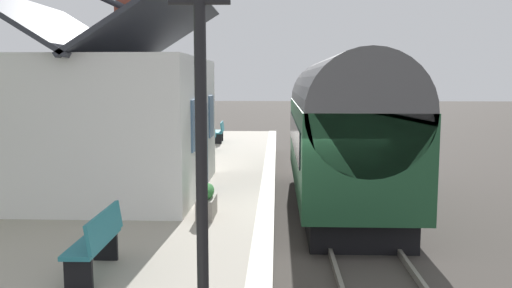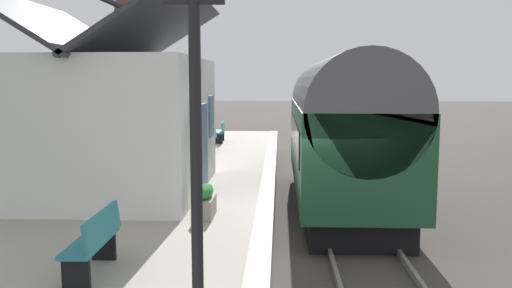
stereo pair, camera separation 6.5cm
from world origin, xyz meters
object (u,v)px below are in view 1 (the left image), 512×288
at_px(train, 342,131).
at_px(lamp_post_platform, 200,78).
at_px(bench_by_lamp, 210,139).
at_px(planter_bench_right, 161,144).
at_px(bench_platform_end, 97,240).
at_px(station_building, 112,120).
at_px(planter_under_sign, 207,201).
at_px(bench_mid_platform, 220,131).
at_px(planter_by_door, 165,140).

distance_m(train, lamp_post_platform, 11.01).
height_order(bench_by_lamp, planter_bench_right, bench_by_lamp).
bearing_deg(planter_bench_right, bench_by_lamp, -60.86).
bearing_deg(bench_platform_end, lamp_post_platform, -144.77).
distance_m(station_building, bench_platform_end, 5.75).
bearing_deg(station_building, planter_under_sign, -132.55).
xyz_separation_m(bench_mid_platform, lamp_post_platform, (-18.03, -1.83, 2.21)).
bearing_deg(bench_mid_platform, planter_under_sign, -174.93).
distance_m(station_building, planter_bench_right, 6.39).
distance_m(train, station_building, 6.34).
relative_size(station_building, planter_by_door, 7.90).
bearing_deg(lamp_post_platform, station_building, 22.28).
relative_size(bench_by_lamp, bench_mid_platform, 1.00).
bearing_deg(bench_platform_end, station_building, 14.96).
relative_size(station_building, planter_bench_right, 8.07).
relative_size(train, planter_under_sign, 10.67).
relative_size(train, lamp_post_platform, 2.39).
height_order(train, bench_platform_end, train).
distance_m(bench_by_lamp, planter_bench_right, 1.92).
xyz_separation_m(bench_mid_platform, planter_under_sign, (-12.34, -1.10, -0.16)).
relative_size(bench_platform_end, bench_mid_platform, 0.99).
bearing_deg(lamp_post_platform, planter_under_sign, 7.40).
relative_size(station_building, bench_mid_platform, 4.10).
distance_m(bench_mid_platform, planter_by_door, 3.04).
distance_m(bench_by_lamp, lamp_post_platform, 15.47).
xyz_separation_m(train, bench_platform_end, (-8.02, 4.32, -0.75)).
height_order(station_building, lamp_post_platform, station_building).
relative_size(planter_bench_right, lamp_post_platform, 0.19).
distance_m(bench_platform_end, planter_under_sign, 3.28).
xyz_separation_m(train, planter_under_sign, (-4.94, 3.22, -0.91)).
relative_size(train, planter_by_door, 12.59).
xyz_separation_m(station_building, bench_mid_platform, (10.00, -1.45, -1.23)).
relative_size(bench_platform_end, lamp_post_platform, 0.36).
distance_m(bench_by_lamp, bench_platform_end, 12.60).
xyz_separation_m(bench_by_lamp, planter_bench_right, (-0.93, 1.67, -0.11)).
bearing_deg(bench_platform_end, bench_by_lamp, 0.18).
distance_m(planter_under_sign, lamp_post_platform, 6.21).
relative_size(bench_platform_end, planter_under_sign, 1.63).
height_order(planter_by_door, lamp_post_platform, lamp_post_platform).
bearing_deg(bench_mid_platform, planter_by_door, 142.61).
xyz_separation_m(train, bench_by_lamp, (4.57, 4.36, -0.75)).
xyz_separation_m(planter_by_door, planter_bench_right, (-1.34, -0.13, -0.00)).
height_order(planter_under_sign, planter_by_door, planter_by_door).
xyz_separation_m(station_building, lamp_post_platform, (-8.03, -3.29, 0.98)).
height_order(bench_platform_end, lamp_post_platform, lamp_post_platform).
distance_m(planter_by_door, planter_bench_right, 1.35).
bearing_deg(train, planter_bench_right, 58.86).
bearing_deg(bench_by_lamp, train, -136.39).
bearing_deg(lamp_post_platform, planter_bench_right, 13.98).
height_order(station_building, bench_platform_end, station_building).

